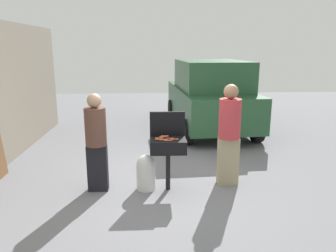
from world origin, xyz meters
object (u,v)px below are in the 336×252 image
hot_dog_5 (159,138)px  parked_minivan (210,95)px  hot_dog_0 (159,139)px  hot_dog_1 (175,139)px  person_left (96,139)px  person_right (229,132)px  bbq_grill (168,147)px  hot_dog_3 (170,139)px  hot_dog_2 (163,137)px  hot_dog_6 (168,140)px  hot_dog_7 (164,140)px  hot_dog_4 (165,136)px  propane_tank (146,172)px

hot_dog_5 → parked_minivan: size_ratio=0.03×
hot_dog_5 → hot_dog_0: bearing=-97.6°
hot_dog_0 → hot_dog_1: 0.26m
person_left → hot_dog_1: bearing=5.1°
person_right → parked_minivan: 4.05m
person_right → bbq_grill: bearing=20.9°
hot_dog_3 → person_right: 1.05m
hot_dog_2 → hot_dog_6: bearing=-72.9°
hot_dog_1 → hot_dog_2: same height
hot_dog_3 → hot_dog_7: 0.13m
hot_dog_1 → hot_dog_4: (-0.15, 0.21, 0.00)m
person_left → parked_minivan: parked_minivan is taller
hot_dog_7 → hot_dog_3: bearing=32.8°
hot_dog_2 → propane_tank: hot_dog_2 is taller
hot_dog_0 → parked_minivan: (1.59, 4.25, 0.11)m
person_left → person_right: person_right is taller
hot_dog_6 → hot_dog_1: bearing=27.7°
hot_dog_4 → person_left: (-1.14, -0.10, -0.01)m
hot_dog_1 → hot_dog_5: same height
bbq_grill → person_right: (1.07, 0.17, 0.21)m
hot_dog_2 → hot_dog_7: (-0.00, -0.18, 0.00)m
hot_dog_3 → hot_dog_5: bearing=169.3°
hot_dog_6 → hot_dog_7: same height
bbq_grill → hot_dog_3: 0.16m
hot_dog_4 → person_right: size_ratio=0.07×
hot_dog_0 → hot_dog_5: 0.08m
parked_minivan → person_right: bearing=81.0°
hot_dog_0 → hot_dog_2: 0.17m
hot_dog_4 → parked_minivan: parked_minivan is taller
person_right → person_left: bearing=15.4°
hot_dog_6 → person_left: size_ratio=0.08×
hot_dog_4 → hot_dog_7: (-0.03, -0.23, 0.00)m
hot_dog_4 → person_left: bearing=-174.9°
hot_dog_5 → propane_tank: size_ratio=0.21×
hot_dog_1 → parked_minivan: size_ratio=0.03×
hot_dog_3 → parked_minivan: (1.40, 4.21, 0.11)m
person_left → hot_dog_4: bearing=14.9°
hot_dog_2 → hot_dog_1: bearing=-42.7°
propane_tank → person_left: size_ratio=0.37×
hot_dog_3 → propane_tank: (-0.41, 0.04, -0.59)m
bbq_grill → hot_dog_6: 0.20m
hot_dog_5 → hot_dog_6: 0.20m
parked_minivan → person_left: bearing=54.0°
bbq_grill → person_right: person_right is taller
bbq_grill → parked_minivan: parked_minivan is taller
hot_dog_6 → hot_dog_3: bearing=70.0°
hot_dog_0 → person_right: bearing=10.4°
hot_dog_7 → hot_dog_2: bearing=89.1°
propane_tank → parked_minivan: 4.61m
hot_dog_0 → parked_minivan: size_ratio=0.03×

